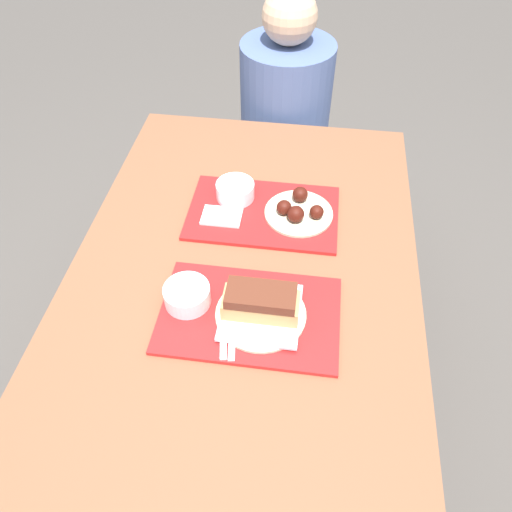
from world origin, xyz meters
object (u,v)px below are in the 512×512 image
at_px(wings_plate_far, 298,210).
at_px(person_seated_across, 286,97).
at_px(brisket_sandwich_plate, 261,306).
at_px(bowl_coleslaw_far, 235,190).
at_px(tray_near, 250,315).
at_px(bowl_coleslaw_near, 187,294).
at_px(tray_far, 263,213).

height_order(wings_plate_far, person_seated_across, person_seated_across).
bearing_deg(wings_plate_far, person_seated_across, 98.24).
distance_m(brisket_sandwich_plate, person_seated_across, 1.11).
xyz_separation_m(bowl_coleslaw_far, wings_plate_far, (0.20, -0.05, -0.01)).
bearing_deg(person_seated_across, brisket_sandwich_plate, -87.81).
xyz_separation_m(tray_near, wings_plate_far, (0.09, 0.38, 0.02)).
bearing_deg(bowl_coleslaw_near, brisket_sandwich_plate, -5.07).
relative_size(brisket_sandwich_plate, wings_plate_far, 1.11).
height_order(bowl_coleslaw_near, person_seated_across, person_seated_across).
xyz_separation_m(bowl_coleslaw_near, bowl_coleslaw_far, (0.05, 0.42, 0.00)).
bearing_deg(tray_near, person_seated_across, 90.72).
xyz_separation_m(tray_near, bowl_coleslaw_far, (-0.11, 0.44, 0.03)).
height_order(tray_near, wings_plate_far, wings_plate_far).
distance_m(bowl_coleslaw_near, bowl_coleslaw_far, 0.42).
distance_m(bowl_coleslaw_far, person_seated_across, 0.68).
xyz_separation_m(brisket_sandwich_plate, person_seated_across, (-0.04, 1.11, -0.07)).
relative_size(tray_near, wings_plate_far, 2.20).
bearing_deg(bowl_coleslaw_far, person_seated_across, 82.01).
distance_m(wings_plate_far, person_seated_across, 0.73).
height_order(tray_near, brisket_sandwich_plate, brisket_sandwich_plate).
bearing_deg(tray_near, wings_plate_far, 76.60).
xyz_separation_m(brisket_sandwich_plate, wings_plate_far, (0.06, 0.38, -0.02)).
bearing_deg(person_seated_across, tray_far, -90.03).
height_order(bowl_coleslaw_far, wings_plate_far, wings_plate_far).
bearing_deg(bowl_coleslaw_near, wings_plate_far, 55.45).
relative_size(bowl_coleslaw_far, wings_plate_far, 0.57).
xyz_separation_m(tray_far, bowl_coleslaw_near, (-0.15, -0.37, 0.03)).
distance_m(brisket_sandwich_plate, bowl_coleslaw_far, 0.46).
bearing_deg(brisket_sandwich_plate, tray_near, 178.70).
relative_size(brisket_sandwich_plate, bowl_coleslaw_far, 1.93).
distance_m(tray_near, wings_plate_far, 0.39).
height_order(bowl_coleslaw_near, wings_plate_far, wings_plate_far).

